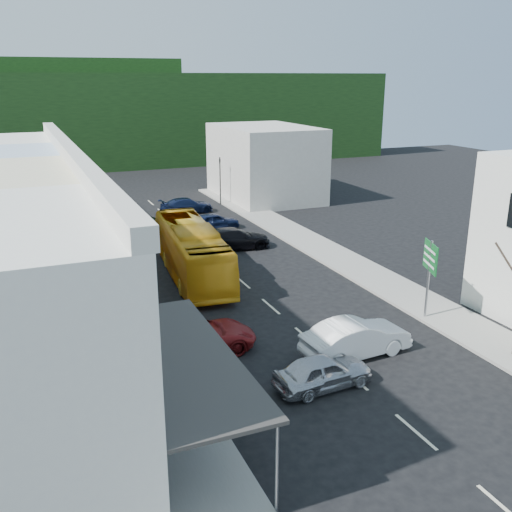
{
  "coord_description": "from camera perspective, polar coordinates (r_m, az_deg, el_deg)",
  "views": [
    {
      "loc": [
        -11.46,
        -21.26,
        11.52
      ],
      "look_at": [
        0.0,
        6.0,
        2.2
      ],
      "focal_mm": 40.0,
      "sensor_mm": 36.0,
      "label": 1
    }
  ],
  "objects": [
    {
      "name": "pedestrian_left",
      "position": [
        25.11,
        -10.61,
        -7.6
      ],
      "size": [
        0.52,
        0.67,
        1.7
      ],
      "primitive_type": "imported",
      "rotation": [
        0.0,
        0.0,
        1.35
      ],
      "color": "black",
      "rests_on": "sidewalk_left"
    },
    {
      "name": "car_navy_mid",
      "position": [
        44.95,
        -4.17,
        3.52
      ],
      "size": [
        4.49,
        2.02,
        1.4
      ],
      "primitive_type": "imported",
      "rotation": [
        0.0,
        0.0,
        1.62
      ],
      "color": "#0E1733",
      "rests_on": "ground"
    },
    {
      "name": "shopfront_row",
      "position": [
        27.33,
        -24.03,
        -0.04
      ],
      "size": [
        8.25,
        30.0,
        8.0
      ],
      "color": "white",
      "rests_on": "ground"
    },
    {
      "name": "traffic_signal",
      "position": [
        53.82,
        -3.6,
        7.5
      ],
      "size": [
        0.74,
        1.03,
        4.43
      ],
      "primitive_type": null,
      "rotation": [
        0.0,
        0.0,
        2.97
      ],
      "color": "black",
      "rests_on": "ground"
    },
    {
      "name": "direction_sign",
      "position": [
        29.02,
        16.84,
        -2.38
      ],
      "size": [
        1.4,
        1.96,
        4.06
      ],
      "primitive_type": null,
      "rotation": [
        0.0,
        0.0,
        -0.36
      ],
      "color": "#0B5820",
      "rests_on": "ground"
    },
    {
      "name": "car_black_far",
      "position": [
        44.01,
        -10.44,
        2.97
      ],
      "size": [
        4.48,
        2.02,
        1.4
      ],
      "primitive_type": "imported",
      "rotation": [
        0.0,
        0.0,
        1.52
      ],
      "color": "black",
      "rests_on": "ground"
    },
    {
      "name": "bus",
      "position": [
        34.25,
        -6.45,
        0.46
      ],
      "size": [
        3.54,
        11.78,
        3.1
      ],
      "primitive_type": "imported",
      "rotation": [
        0.0,
        0.0,
        -0.09
      ],
      "color": "gold",
      "rests_on": "ground"
    },
    {
      "name": "car_navy_far",
      "position": [
        50.66,
        -6.92,
        5.03
      ],
      "size": [
        4.71,
        2.43,
        1.4
      ],
      "primitive_type": "imported",
      "rotation": [
        0.0,
        0.0,
        1.71
      ],
      "color": "#0E1733",
      "rests_on": "ground"
    },
    {
      "name": "hillside",
      "position": [
        87.06,
        -16.66,
        13.63
      ],
      "size": [
        80.0,
        26.0,
        14.0
      ],
      "color": "black",
      "rests_on": "ground"
    },
    {
      "name": "ground",
      "position": [
        26.76,
        5.04,
        -8.08
      ],
      "size": [
        120.0,
        120.0,
        0.0
      ],
      "primitive_type": "plane",
      "color": "black",
      "rests_on": "ground"
    },
    {
      "name": "distant_block_left",
      "position": [
        49.0,
        -23.21,
        6.07
      ],
      "size": [
        8.0,
        10.0,
        6.0
      ],
      "primitive_type": "cube",
      "color": "#B7B2A8",
      "rests_on": "ground"
    },
    {
      "name": "car_white",
      "position": [
        25.11,
        9.96,
        -8.31
      ],
      "size": [
        4.51,
        2.1,
        1.4
      ],
      "primitive_type": "imported",
      "rotation": [
        0.0,
        0.0,
        1.64
      ],
      "color": "white",
      "rests_on": "ground"
    },
    {
      "name": "car_red",
      "position": [
        25.21,
        -5.76,
        -8.01
      ],
      "size": [
        4.71,
        2.18,
        1.4
      ],
      "primitive_type": "imported",
      "rotation": [
        0.0,
        0.0,
        1.51
      ],
      "color": "maroon",
      "rests_on": "ground"
    },
    {
      "name": "sidewalk_right",
      "position": [
        38.31,
        8.05,
        -0.07
      ],
      "size": [
        3.0,
        52.0,
        0.15
      ],
      "primitive_type": "cube",
      "color": "gray",
      "rests_on": "ground"
    },
    {
      "name": "car_black_near",
      "position": [
        39.75,
        -2.22,
        1.68
      ],
      "size": [
        4.57,
        2.02,
        1.4
      ],
      "primitive_type": "imported",
      "rotation": [
        0.0,
        0.0,
        1.53
      ],
      "color": "black",
      "rests_on": "ground"
    },
    {
      "name": "distant_block_right",
      "position": [
        56.53,
        0.86,
        9.33
      ],
      "size": [
        8.0,
        12.0,
        7.0
      ],
      "primitive_type": "cube",
      "color": "#B7B2A8",
      "rests_on": "ground"
    },
    {
      "name": "sidewalk_left",
      "position": [
        33.52,
        -14.65,
        -3.07
      ],
      "size": [
        3.0,
        52.0,
        0.15
      ],
      "primitive_type": "cube",
      "color": "gray",
      "rests_on": "ground"
    },
    {
      "name": "car_silver",
      "position": [
        22.5,
        6.71,
        -11.37
      ],
      "size": [
        4.5,
        2.07,
        1.4
      ],
      "primitive_type": "imported",
      "rotation": [
        0.0,
        0.0,
        1.63
      ],
      "color": "#BABAC0",
      "rests_on": "ground"
    }
  ]
}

